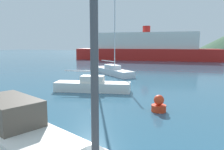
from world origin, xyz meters
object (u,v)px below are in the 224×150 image
object	(u,v)px
motorboat_near	(27,141)
buoy_marker	(159,105)
sailboat_middle	(112,70)
sailboat_inner	(93,85)
ferry_distant	(146,48)

from	to	relation	value
motorboat_near	buoy_marker	size ratio (longest dim) A/B	9.53
sailboat_middle	buoy_marker	distance (m)	15.43
sailboat_inner	sailboat_middle	xyz separation A→B (m)	(-2.51, 9.71, -0.05)
motorboat_near	buoy_marker	xyz separation A→B (m)	(3.05, 6.69, -0.14)
sailboat_inner	ferry_distant	xyz separation A→B (m)	(-5.53, 37.11, 2.30)
ferry_distant	buoy_marker	world-z (taller)	ferry_distant
sailboat_inner	ferry_distant	world-z (taller)	sailboat_inner
buoy_marker	ferry_distant	bearing A→B (deg)	105.92
sailboat_inner	ferry_distant	bearing A→B (deg)	82.43
ferry_distant	buoy_marker	size ratio (longest dim) A/B	36.24
motorboat_near	sailboat_middle	xyz separation A→B (m)	(-5.42, 19.59, -0.03)
motorboat_near	buoy_marker	bearing A→B (deg)	84.69
buoy_marker	sailboat_middle	bearing A→B (deg)	123.30
motorboat_near	sailboat_inner	xyz separation A→B (m)	(-2.91, 9.88, 0.02)
motorboat_near	sailboat_inner	bearing A→B (deg)	125.58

